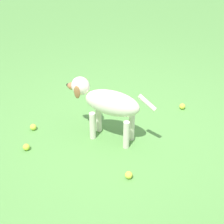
# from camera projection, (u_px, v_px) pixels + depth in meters

# --- Properties ---
(ground) EXTENTS (14.00, 14.00, 0.00)m
(ground) POSITION_uv_depth(u_px,v_px,m) (124.00, 139.00, 3.29)
(ground) COLOR #548C42
(dog) EXTENTS (0.74, 0.60, 0.61)m
(dog) POSITION_uv_depth(u_px,v_px,m) (107.00, 103.00, 3.09)
(dog) COLOR silver
(dog) RESTS_ON ground
(tennis_ball_0) EXTENTS (0.07, 0.07, 0.07)m
(tennis_ball_0) POSITION_uv_depth(u_px,v_px,m) (182.00, 106.00, 3.73)
(tennis_ball_0) COLOR #CDD53E
(tennis_ball_0) RESTS_ON ground
(tennis_ball_1) EXTENTS (0.07, 0.07, 0.07)m
(tennis_ball_1) POSITION_uv_depth(u_px,v_px,m) (33.00, 127.00, 3.40)
(tennis_ball_1) COLOR #C6E141
(tennis_ball_1) RESTS_ON ground
(tennis_ball_2) EXTENTS (0.07, 0.07, 0.07)m
(tennis_ball_2) POSITION_uv_depth(u_px,v_px,m) (129.00, 175.00, 2.82)
(tennis_ball_2) COLOR #CDDB40
(tennis_ball_2) RESTS_ON ground
(tennis_ball_3) EXTENTS (0.07, 0.07, 0.07)m
(tennis_ball_3) POSITION_uv_depth(u_px,v_px,m) (26.00, 147.00, 3.13)
(tennis_ball_3) COLOR #C1E43D
(tennis_ball_3) RESTS_ON ground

